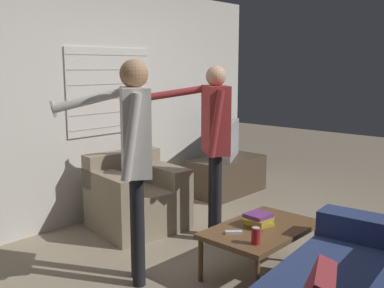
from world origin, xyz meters
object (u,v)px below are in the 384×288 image
armchair_beige (136,197)px  person_left_standing (134,144)px  tv (227,140)px  book_stack (259,220)px  soda_can (256,236)px  spare_remote (234,232)px  coffee_table (261,231)px  person_right_standing (214,131)px

armchair_beige → person_left_standing: bearing=57.9°
tv → book_stack: bearing=15.7°
soda_can → spare_remote: soda_can is taller
coffee_table → person_right_standing: (0.32, 0.77, 0.71)m
person_right_standing → spare_remote: (-0.59, -0.69, -0.66)m
tv → person_right_standing: (-1.35, -0.89, 0.34)m
person_right_standing → spare_remote: bearing=177.7°
coffee_table → book_stack: size_ratio=3.95×
tv → soda_can: (-1.99, -1.82, -0.27)m
person_left_standing → book_stack: bearing=-91.2°
person_right_standing → spare_remote: person_right_standing is taller
coffee_table → soda_can: size_ratio=7.69×
armchair_beige → person_right_standing: person_right_standing is taller
coffee_table → tv: size_ratio=1.28×
armchair_beige → person_left_standing: size_ratio=0.55×
person_right_standing → book_stack: bearing=-164.6°
book_stack → person_right_standing: bearing=67.4°
person_left_standing → person_right_standing: bearing=-47.4°
book_stack → spare_remote: size_ratio=2.00×
armchair_beige → spare_remote: size_ratio=7.80×
coffee_table → spare_remote: spare_remote is taller
tv → person_left_standing: (-2.45, -1.02, 0.38)m
soda_can → spare_remote: (0.05, 0.24, -0.05)m
tv → soda_can: tv is taller
armchair_beige → person_right_standing: size_ratio=0.57×
armchair_beige → soda_can: 1.75m
book_stack → soda_can: size_ratio=1.95×
soda_can → armchair_beige: bearing=79.5°
tv → spare_remote: bearing=10.5°
coffee_table → soda_can: soda_can is taller
armchair_beige → book_stack: 1.52m
person_left_standing → tv: bearing=-31.4°
armchair_beige → tv: 1.72m
armchair_beige → person_left_standing: 1.43m
armchair_beige → person_left_standing: person_left_standing is taller
tv → person_left_standing: 2.68m
person_right_standing → soda_can: 1.28m
armchair_beige → person_right_standing: (0.32, -0.78, 0.74)m
person_left_standing → spare_remote: size_ratio=14.05×
person_right_standing → book_stack: size_ratio=6.84×
person_right_standing → coffee_table: bearing=-164.4°
person_left_standing → spare_remote: 1.04m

